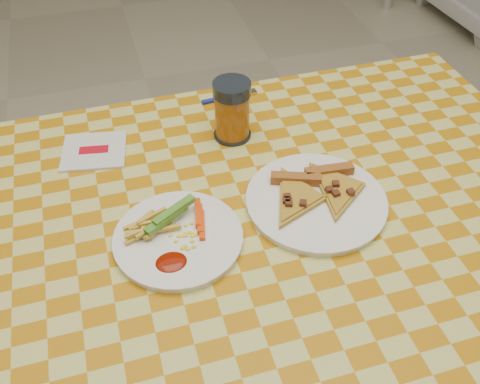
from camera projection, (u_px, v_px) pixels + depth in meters
name	position (u px, v px, depth m)	size (l,w,h in m)	color
table	(251.00, 248.00, 1.01)	(1.28, 0.88, 0.76)	silver
plate_left	(178.00, 239.00, 0.91)	(0.22, 0.22, 0.01)	white
plate_right	(316.00, 202.00, 0.98)	(0.25, 0.25, 0.01)	white
fries_veggies	(171.00, 228.00, 0.91)	(0.16, 0.15, 0.04)	gold
pizza_slices	(316.00, 191.00, 0.98)	(0.23, 0.21, 0.02)	#B29637
drink_glass	(232.00, 111.00, 1.09)	(0.08, 0.08, 0.13)	black
napkin	(94.00, 151.00, 1.09)	(0.15, 0.14, 0.01)	silver
fork	(230.00, 96.00, 1.24)	(0.13, 0.03, 0.01)	navy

